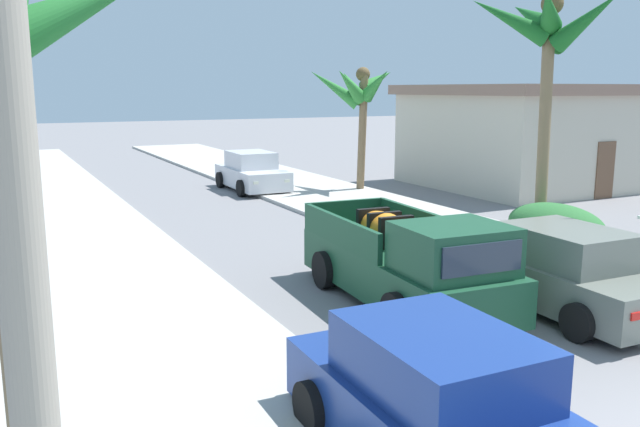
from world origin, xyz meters
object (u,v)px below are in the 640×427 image
palm_tree_left_mid (551,34)px  hedge_bush (555,225)px  palm_tree_right_fore (357,90)px  utility_pole (6,85)px  car_right_near (442,408)px  pickup_truck (407,263)px  car_left_near (562,272)px  car_left_mid (252,173)px  roadside_house (529,135)px

palm_tree_left_mid → hedge_bush: size_ratio=2.32×
palm_tree_right_fore → utility_pole: bearing=-124.6°
palm_tree_left_mid → car_right_near: bearing=-139.8°
pickup_truck → car_left_near: pickup_truck is taller
car_left_near → car_left_mid: 15.98m
utility_pole → hedge_bush: size_ratio=2.69×
car_right_near → roadside_house: size_ratio=0.50×
car_left_near → car_left_mid: same height
car_left_near → roadside_house: bearing=47.8°
car_right_near → utility_pole: utility_pole is taller
car_left_near → car_right_near: same height
palm_tree_right_fore → hedge_bush: 10.75m
palm_tree_right_fore → hedge_bush: size_ratio=1.74×
utility_pole → hedge_bush: (12.64, 8.12, -3.43)m
palm_tree_right_fore → palm_tree_left_mid: (0.41, -9.22, 1.43)m
palm_tree_left_mid → roadside_house: palm_tree_left_mid is taller
car_left_mid → hedge_bush: size_ratio=1.53×
car_left_mid → palm_tree_left_mid: 12.88m
pickup_truck → roadside_house: size_ratio=0.61×
utility_pole → hedge_bush: utility_pole is taller
car_left_near → palm_tree_right_fore: bearing=75.1°
palm_tree_left_mid → pickup_truck: bearing=-154.0°
utility_pole → car_right_near: bearing=18.9°
pickup_truck → car_left_mid: bearing=80.2°
utility_pole → roadside_house: (19.91, 16.56, -1.89)m
palm_tree_left_mid → utility_pole: bearing=-145.1°
pickup_truck → palm_tree_left_mid: bearing=26.0°
car_left_near → roadside_house: size_ratio=0.50×
palm_tree_left_mid → roadside_house: size_ratio=0.75×
car_left_mid → utility_pole: size_ratio=0.57×
car_left_near → car_right_near: bearing=-148.3°
car_left_near → palm_tree_right_fore: 14.69m
car_right_near → car_left_mid: bearing=74.6°
car_left_mid → car_right_near: bearing=-105.4°
palm_tree_right_fore → roadside_house: palm_tree_right_fore is taller
car_right_near → pickup_truck: bearing=59.3°
car_right_near → car_left_mid: 19.84m
utility_pole → palm_tree_right_fore: bearing=55.4°
car_left_near → hedge_bush: bearing=44.7°
car_right_near → hedge_bush: bearing=37.7°
palm_tree_right_fore → hedge_bush: palm_tree_right_fore is taller
pickup_truck → roadside_house: 17.04m
car_left_near → palm_tree_right_fore: (3.70, 13.85, 3.21)m
palm_tree_right_fore → palm_tree_left_mid: palm_tree_left_mid is taller
palm_tree_left_mid → hedge_bush: palm_tree_left_mid is taller
car_left_near → hedge_bush: (3.67, 3.64, -0.16)m
car_right_near → roadside_house: (16.05, 15.24, 1.38)m
palm_tree_left_mid → utility_pole: utility_pole is taller
palm_tree_right_fore → palm_tree_left_mid: bearing=-87.4°
car_right_near → car_left_near: bearing=31.7°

